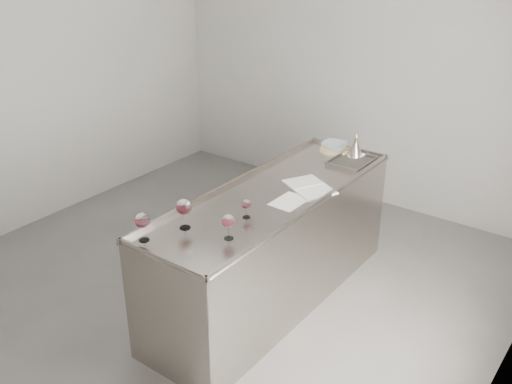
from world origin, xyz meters
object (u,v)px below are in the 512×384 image
Objects in this scene: wine_glass_middle at (184,208)px; notebook at (309,187)px; counter at (273,247)px; wine_glass_right at (228,221)px; wine_funnel at (355,149)px; ceramic_bowl at (335,146)px; wine_glass_small at (246,205)px; wine_glass_left at (142,221)px.

notebook is (0.33, 1.06, -0.15)m from wine_glass_middle.
counter is 13.79× the size of wine_glass_right.
wine_glass_middle is 1.90m from wine_funnel.
wine_glass_right is 0.78× the size of ceramic_bowl.
wine_glass_right is 1.27× the size of wine_glass_small.
counter is at bearing -96.40° from wine_funnel.
wine_glass_small reaches higher than ceramic_bowl.
wine_glass_right is 1.82m from wine_funnel.
wine_glass_left is 2.20m from wine_funnel.
ceramic_bowl is (-0.25, 0.82, 0.04)m from notebook.
notebook is 0.86m from ceramic_bowl.
wine_glass_left is 1.41m from notebook.
wine_funnel is at bearing 83.60° from counter.
notebook is (0.09, 0.69, -0.09)m from wine_glass_small.
wine_glass_middle is 0.95× the size of ceramic_bowl.
ceramic_bowl is at bearing 94.57° from counter.
counter is at bearing 78.24° from wine_glass_middle.
wine_glass_middle is 0.44m from wine_glass_small.
wine_glass_left reaches higher than wine_glass_right.
counter is 1.21m from wine_funnel.
wine_glass_small is (0.07, -0.43, 0.57)m from counter.
counter is 4.99× the size of notebook.
wine_glass_right is 1.00m from notebook.
notebook is (0.42, 1.34, -0.13)m from wine_glass_left.
wine_glass_middle is at bearing -169.12° from wine_glass_right.
wine_glass_middle is (0.10, 0.28, 0.01)m from wine_glass_left.
wine_glass_small is at bearing -91.88° from wine_funnel.
wine_funnel is at bearing 79.92° from wine_glass_left.
wine_glass_middle reaches higher than wine_funnel.
wine_glass_middle reaches higher than wine_glass_right.
notebook is at bearing 82.67° from wine_glass_small.
wine_glass_small reaches higher than counter.
wine_glass_small is 0.28× the size of notebook.
counter is 1.20m from ceramic_bowl.
wine_funnel is (-0.04, 0.82, 0.06)m from notebook.
ceramic_bowl is (-0.16, 1.51, -0.05)m from wine_glass_small.
wine_glass_left is 0.30m from wine_glass_middle.
wine_glass_small is 0.70m from notebook.
notebook is at bearing 58.03° from counter.
wine_glass_small is (0.33, 0.65, -0.04)m from wine_glass_left.
wine_glass_right reaches higher than wine_glass_small.
counter is 0.56m from notebook.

